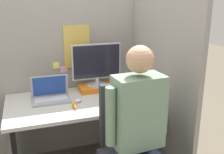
{
  "coord_description": "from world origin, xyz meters",
  "views": [
    {
      "loc": [
        -0.45,
        -1.81,
        1.6
      ],
      "look_at": [
        0.23,
        0.19,
        0.96
      ],
      "focal_mm": 42.0,
      "sensor_mm": 36.0,
      "label": 1
    }
  ],
  "objects_px": {
    "carrot_toy": "(75,107)",
    "person": "(140,127)",
    "monitor": "(97,64)",
    "stapler": "(140,89)",
    "paper_box": "(97,88)",
    "laptop": "(51,96)",
    "office_chair": "(132,147)"
  },
  "relations": [
    {
      "from": "office_chair",
      "to": "carrot_toy",
      "type": "bearing_deg",
      "value": 130.78
    },
    {
      "from": "paper_box",
      "to": "monitor",
      "type": "bearing_deg",
      "value": 90.0
    },
    {
      "from": "monitor",
      "to": "stapler",
      "type": "relative_size",
      "value": 4.01
    },
    {
      "from": "monitor",
      "to": "office_chair",
      "type": "distance_m",
      "value": 0.93
    },
    {
      "from": "person",
      "to": "laptop",
      "type": "bearing_deg",
      "value": 121.96
    },
    {
      "from": "monitor",
      "to": "stapler",
      "type": "distance_m",
      "value": 0.5
    },
    {
      "from": "paper_box",
      "to": "laptop",
      "type": "bearing_deg",
      "value": -164.15
    },
    {
      "from": "stapler",
      "to": "laptop",
      "type": "bearing_deg",
      "value": 176.78
    },
    {
      "from": "paper_box",
      "to": "person",
      "type": "distance_m",
      "value": 0.95
    },
    {
      "from": "laptop",
      "to": "person",
      "type": "xyz_separation_m",
      "value": [
        0.51,
        -0.82,
        0.01
      ]
    },
    {
      "from": "carrot_toy",
      "to": "office_chair",
      "type": "distance_m",
      "value": 0.58
    },
    {
      "from": "laptop",
      "to": "carrot_toy",
      "type": "relative_size",
      "value": 2.56
    },
    {
      "from": "stapler",
      "to": "person",
      "type": "distance_m",
      "value": 0.85
    },
    {
      "from": "laptop",
      "to": "office_chair",
      "type": "xyz_separation_m",
      "value": [
        0.52,
        -0.67,
        -0.24
      ]
    },
    {
      "from": "laptop",
      "to": "stapler",
      "type": "distance_m",
      "value": 0.87
    },
    {
      "from": "monitor",
      "to": "laptop",
      "type": "xyz_separation_m",
      "value": [
        -0.47,
        -0.14,
        -0.22
      ]
    },
    {
      "from": "paper_box",
      "to": "carrot_toy",
      "type": "relative_size",
      "value": 2.75
    },
    {
      "from": "laptop",
      "to": "office_chair",
      "type": "bearing_deg",
      "value": -52.12
    },
    {
      "from": "monitor",
      "to": "stapler",
      "type": "height_order",
      "value": "monitor"
    },
    {
      "from": "laptop",
      "to": "office_chair",
      "type": "distance_m",
      "value": 0.88
    },
    {
      "from": "office_chair",
      "to": "person",
      "type": "xyz_separation_m",
      "value": [
        -0.01,
        -0.15,
        0.25
      ]
    },
    {
      "from": "stapler",
      "to": "person",
      "type": "xyz_separation_m",
      "value": [
        -0.36,
        -0.77,
        0.03
      ]
    },
    {
      "from": "laptop",
      "to": "stapler",
      "type": "bearing_deg",
      "value": -3.22
    },
    {
      "from": "paper_box",
      "to": "carrot_toy",
      "type": "bearing_deg",
      "value": -127.42
    },
    {
      "from": "office_chair",
      "to": "monitor",
      "type": "bearing_deg",
      "value": 93.31
    },
    {
      "from": "paper_box",
      "to": "laptop",
      "type": "distance_m",
      "value": 0.49
    },
    {
      "from": "monitor",
      "to": "carrot_toy",
      "type": "xyz_separation_m",
      "value": [
        -0.3,
        -0.4,
        -0.25
      ]
    },
    {
      "from": "person",
      "to": "paper_box",
      "type": "bearing_deg",
      "value": 92.21
    },
    {
      "from": "laptop",
      "to": "person",
      "type": "bearing_deg",
      "value": -58.04
    },
    {
      "from": "carrot_toy",
      "to": "person",
      "type": "xyz_separation_m",
      "value": [
        0.34,
        -0.55,
        0.03
      ]
    },
    {
      "from": "paper_box",
      "to": "office_chair",
      "type": "relative_size",
      "value": 0.36
    },
    {
      "from": "monitor",
      "to": "stapler",
      "type": "xyz_separation_m",
      "value": [
        0.39,
        -0.19,
        -0.25
      ]
    }
  ]
}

